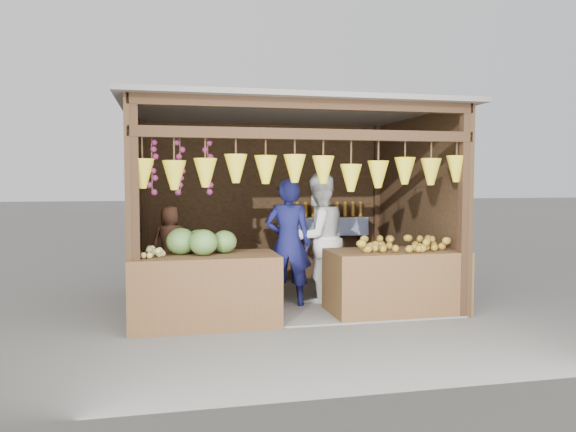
{
  "coord_description": "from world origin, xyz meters",
  "views": [
    {
      "loc": [
        -1.61,
        -7.63,
        1.68
      ],
      "look_at": [
        0.04,
        -0.1,
        1.19
      ],
      "focal_mm": 35.0,
      "sensor_mm": 36.0,
      "label": 1
    }
  ],
  "objects_px": {
    "counter_left": "(204,290)",
    "counter_right": "(396,282)",
    "man_standing": "(288,243)",
    "vendor_seated": "(170,242)",
    "woman_standing": "(318,238)"
  },
  "relations": [
    {
      "from": "counter_left",
      "to": "woman_standing",
      "type": "xyz_separation_m",
      "value": [
        1.62,
        0.89,
        0.48
      ]
    },
    {
      "from": "counter_right",
      "to": "vendor_seated",
      "type": "bearing_deg",
      "value": 155.4
    },
    {
      "from": "counter_right",
      "to": "vendor_seated",
      "type": "height_order",
      "value": "vendor_seated"
    },
    {
      "from": "counter_right",
      "to": "woman_standing",
      "type": "relative_size",
      "value": 0.95
    },
    {
      "from": "counter_right",
      "to": "woman_standing",
      "type": "distance_m",
      "value": 1.24
    },
    {
      "from": "counter_right",
      "to": "counter_left",
      "type": "bearing_deg",
      "value": -178.49
    },
    {
      "from": "woman_standing",
      "to": "man_standing",
      "type": "bearing_deg",
      "value": -1.57
    },
    {
      "from": "counter_right",
      "to": "man_standing",
      "type": "bearing_deg",
      "value": 152.34
    },
    {
      "from": "counter_left",
      "to": "man_standing",
      "type": "height_order",
      "value": "man_standing"
    },
    {
      "from": "counter_left",
      "to": "man_standing",
      "type": "relative_size",
      "value": 1.0
    },
    {
      "from": "counter_right",
      "to": "vendor_seated",
      "type": "relative_size",
      "value": 1.67
    },
    {
      "from": "counter_left",
      "to": "counter_right",
      "type": "bearing_deg",
      "value": 1.51
    },
    {
      "from": "counter_left",
      "to": "woman_standing",
      "type": "relative_size",
      "value": 0.96
    },
    {
      "from": "man_standing",
      "to": "counter_right",
      "type": "bearing_deg",
      "value": 169.26
    },
    {
      "from": "counter_left",
      "to": "man_standing",
      "type": "bearing_deg",
      "value": 31.8
    }
  ]
}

